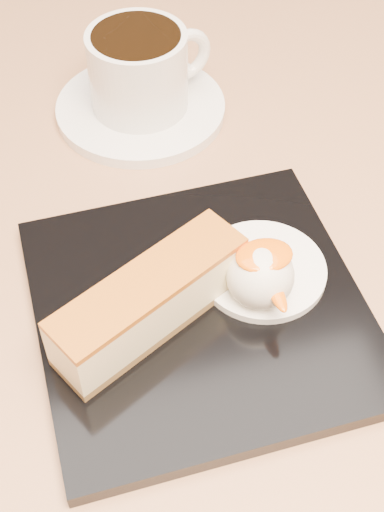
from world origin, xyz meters
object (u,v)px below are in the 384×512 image
object	(u,v)px
coffee_cup	(140,69)
dessert_plate	(200,309)
table	(167,332)
saucer	(141,108)
ice_cream_scoop	(260,276)
cheesecake	(150,301)

from	to	relation	value
coffee_cup	dessert_plate	bearing A→B (deg)	-107.72
table	dessert_plate	world-z (taller)	dessert_plate
table	coffee_cup	world-z (taller)	coffee_cup
dessert_plate	saucer	bearing A→B (deg)	87.38
saucer	dessert_plate	bearing A→B (deg)	-92.62
table	ice_cream_scoop	xyz separation A→B (m)	(0.04, -0.10, 0.19)
table	ice_cream_scoop	distance (m)	0.22
dessert_plate	coffee_cup	world-z (taller)	coffee_cup
cheesecake	saucer	world-z (taller)	cheesecake
cheesecake	coffee_cup	xyz separation A→B (m)	(0.05, 0.23, 0.01)
ice_cream_scoop	dessert_plate	bearing A→B (deg)	172.87
cheesecake	coffee_cup	distance (m)	0.24
dessert_plate	cheesecake	xyz separation A→B (m)	(-0.04, -0.01, 0.03)
dessert_plate	ice_cream_scoop	bearing A→B (deg)	-7.13
saucer	coffee_cup	size ratio (longest dim) A/B	1.33
dessert_plate	ice_cream_scoop	size ratio (longest dim) A/B	4.83
cheesecake	saucer	size ratio (longest dim) A/B	0.94
saucer	coffee_cup	world-z (taller)	coffee_cup
table	dessert_plate	distance (m)	0.19
table	dessert_plate	size ratio (longest dim) A/B	3.64
ice_cream_scoop	cheesecake	bearing A→B (deg)	180.00
coffee_cup	ice_cream_scoop	bearing A→B (deg)	-97.87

